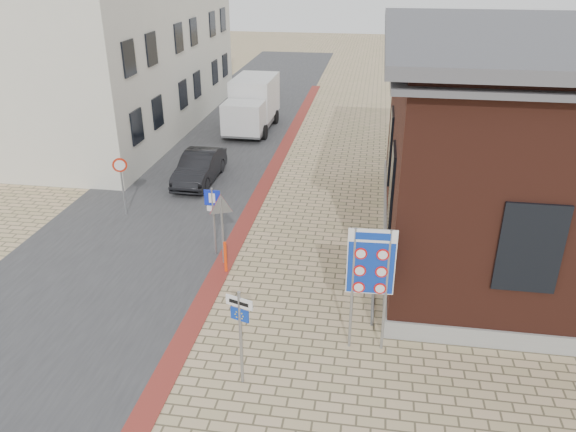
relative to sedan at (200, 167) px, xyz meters
The scene contains 15 objects.
ground 11.60m from the sedan, 65.63° to the right, with size 120.00×120.00×0.00m, color tan.
road_strip 4.55m from the sedan, 99.20° to the left, with size 7.00×60.00×0.02m, color #38383A.
curb_strip 2.90m from the sedan, 11.16° to the right, with size 0.60×40.00×0.02m, color maroon.
townhouse_near 7.29m from the sedan, 166.85° to the left, with size 7.40×6.40×8.30m.
townhouse_mid 10.47m from the sedan, 129.83° to the left, with size 7.40×6.40×9.10m.
townhouse_far 15.23m from the sedan, 114.80° to the left, with size 7.40×6.40×8.30m.
bike_rack 11.18m from the sedan, 48.33° to the right, with size 0.08×1.80×0.60m.
sedan is the anchor object (origin of this frame).
box_truck 7.98m from the sedan, 85.95° to the left, with size 2.31×5.25×2.73m.
border_sign 12.53m from the sedan, 54.08° to the right, with size 1.11×0.11×3.25m.
essen_sign 12.61m from the sedan, 68.65° to the right, with size 0.63×0.24×2.39m.
parking_sign 6.56m from the sedan, 68.68° to the right, with size 0.51×0.07×2.29m.
yield_sign 7.22m from the sedan, 67.08° to the right, with size 0.76×0.39×2.29m.
speed_sign 4.14m from the sedan, 115.10° to the right, with size 0.50×0.22×2.22m.
bollard 7.68m from the sedan, 67.17° to the right, with size 0.09×0.09×1.01m, color #FF3F0D.
Camera 1 is at (2.36, -10.79, 8.80)m, focal length 35.00 mm.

